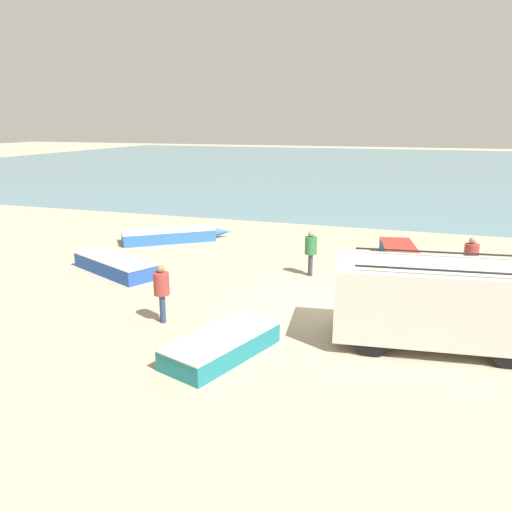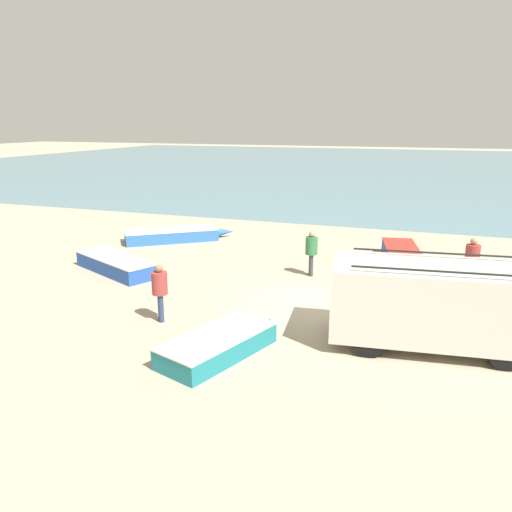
% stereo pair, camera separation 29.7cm
% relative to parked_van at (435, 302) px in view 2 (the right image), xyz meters
% --- Properties ---
extents(ground_plane, '(200.00, 200.00, 0.00)m').
position_rel_parked_van_xyz_m(ground_plane, '(-3.51, 1.83, -1.16)').
color(ground_plane, tan).
extents(sea_water, '(120.00, 80.00, 0.01)m').
position_rel_parked_van_xyz_m(sea_water, '(-3.51, 53.83, -1.15)').
color(sea_water, slate).
rests_on(sea_water, ground_plane).
extents(parked_van, '(5.23, 2.74, 2.22)m').
position_rel_parked_van_xyz_m(parked_van, '(0.00, 0.00, 0.00)').
color(parked_van, beige).
rests_on(parked_van, ground_plane).
extents(fishing_rowboat_0, '(4.72, 3.90, 0.56)m').
position_rel_parked_van_xyz_m(fishing_rowboat_0, '(-11.59, 8.03, -0.88)').
color(fishing_rowboat_0, '#2D66AD').
rests_on(fishing_rowboat_0, ground_plane).
extents(fishing_rowboat_1, '(1.92, 4.55, 0.63)m').
position_rel_parked_van_xyz_m(fishing_rowboat_1, '(-1.24, 7.69, -0.84)').
color(fishing_rowboat_1, '#234CA3').
rests_on(fishing_rowboat_1, ground_plane).
extents(fishing_rowboat_2, '(4.57, 2.76, 0.57)m').
position_rel_parked_van_xyz_m(fishing_rowboat_2, '(-11.37, 2.85, -0.87)').
color(fishing_rowboat_2, '#234CA3').
rests_on(fishing_rowboat_2, ground_plane).
extents(fishing_rowboat_3, '(2.25, 3.77, 0.52)m').
position_rel_parked_van_xyz_m(fishing_rowboat_3, '(-4.82, -2.17, -0.90)').
color(fishing_rowboat_3, '#1E757F').
rests_on(fishing_rowboat_3, ground_plane).
extents(fisherman_0, '(0.47, 0.47, 1.78)m').
position_rel_parked_van_xyz_m(fisherman_0, '(1.14, 4.99, -0.09)').
color(fisherman_0, '#38383D').
rests_on(fisherman_0, ground_plane).
extents(fisherman_1, '(0.44, 0.44, 1.66)m').
position_rel_parked_van_xyz_m(fisherman_1, '(-4.24, 4.78, -0.17)').
color(fisherman_1, '#38383D').
rests_on(fisherman_1, ground_plane).
extents(fisherman_2, '(0.44, 0.44, 1.66)m').
position_rel_parked_van_xyz_m(fisherman_2, '(-7.22, -0.84, -0.17)').
color(fisherman_2, navy).
rests_on(fisherman_2, ground_plane).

